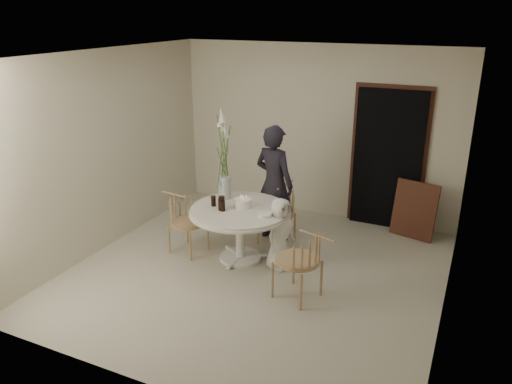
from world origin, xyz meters
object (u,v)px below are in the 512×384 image
at_px(table, 240,217).
at_px(chair_left, 181,214).
at_px(girl, 274,183).
at_px(flower_vase, 224,164).
at_px(boy, 280,234).
at_px(chair_far, 281,205).
at_px(birthday_cake, 243,203).
at_px(chair_right, 307,256).

height_order(table, chair_left, chair_left).
bearing_deg(girl, flower_vase, 61.41).
relative_size(chair_left, flower_vase, 0.65).
xyz_separation_m(girl, boy, (0.42, -0.79, -0.37)).
bearing_deg(flower_vase, chair_far, 40.15).
bearing_deg(birthday_cake, chair_left, -169.17).
height_order(chair_left, birthday_cake, birthday_cake).
xyz_separation_m(chair_right, birthday_cake, (-1.13, 0.67, 0.22)).
xyz_separation_m(chair_right, chair_left, (-1.99, 0.50, -0.04)).
relative_size(chair_left, birthday_cake, 3.54).
xyz_separation_m(table, chair_right, (1.13, -0.60, -0.05)).
bearing_deg(chair_far, flower_vase, -132.16).
bearing_deg(boy, chair_right, -121.32).
relative_size(birthday_cake, flower_vase, 0.18).
xyz_separation_m(chair_far, boy, (0.30, -0.77, -0.06)).
xyz_separation_m(table, chair_left, (-0.85, -0.09, -0.08)).
bearing_deg(chair_far, table, -101.22).
xyz_separation_m(chair_left, girl, (1.00, 0.89, 0.31)).
distance_m(chair_right, birthday_cake, 1.33).
height_order(chair_right, boy, boy).
bearing_deg(chair_left, table, -75.41).
relative_size(chair_far, boy, 0.88).
xyz_separation_m(chair_left, flower_vase, (0.50, 0.35, 0.69)).
bearing_deg(table, birthday_cake, 84.77).
xyz_separation_m(chair_left, birthday_cake, (0.86, 0.16, 0.25)).
xyz_separation_m(chair_far, chair_left, (-1.12, -0.87, -0.01)).
height_order(chair_left, boy, boy).
xyz_separation_m(birthday_cake, flower_vase, (-0.36, 0.18, 0.43)).
relative_size(table, chair_right, 1.51).
bearing_deg(chair_left, chair_right, -95.93).
bearing_deg(boy, chair_far, 36.73).
relative_size(girl, flower_vase, 1.34).
xyz_separation_m(chair_right, flower_vase, (-1.49, 0.85, 0.65)).
xyz_separation_m(table, flower_vase, (-0.36, 0.25, 0.60)).
height_order(chair_far, boy, boy).
height_order(chair_right, chair_left, chair_right).
relative_size(chair_left, boy, 0.86).
bearing_deg(birthday_cake, chair_far, 69.82).
distance_m(girl, boy, 0.96).
relative_size(chair_right, boy, 0.92).
relative_size(chair_right, birthday_cake, 3.79).
bearing_deg(chair_far, boy, -61.09).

